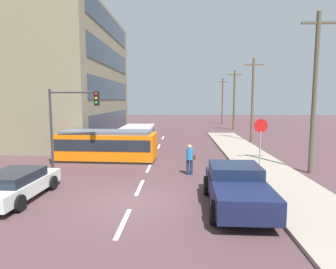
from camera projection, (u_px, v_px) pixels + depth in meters
ground_plane at (155, 155)px, 21.54m from camera, size 120.00×120.00×0.00m
sidewalk_curb_right at (262, 168)px, 17.28m from camera, size 3.20×36.00×0.14m
lane_stripe_0 at (123, 223)px, 9.63m from camera, size 0.16×2.40×0.01m
lane_stripe_1 at (140, 187)px, 13.60m from camera, size 0.16×2.40×0.01m
lane_stripe_2 at (149, 168)px, 17.57m from camera, size 0.16×2.40×0.01m
lane_stripe_3 at (159, 146)px, 25.59m from camera, size 0.16×2.40×0.01m
lane_stripe_4 at (163, 138)px, 31.54m from camera, size 0.16×2.40×0.01m
corner_building at (30, 77)px, 29.69m from camera, size 16.89×17.95×12.80m
streetcar_tram at (107, 145)px, 19.64m from camera, size 6.66×2.81×2.04m
city_bus at (138, 135)px, 24.78m from camera, size 2.62×5.16×1.87m
pedestrian_crossing at (190, 158)px, 15.79m from camera, size 0.50×0.36×1.67m
pickup_truck_parked at (237, 187)px, 10.98m from camera, size 2.35×5.03×1.55m
parked_sedan_near at (15, 185)px, 11.89m from camera, size 2.13×4.46×1.19m
parked_sedan_mid at (96, 142)px, 23.70m from camera, size 2.13×4.38×1.19m
stop_sign at (261, 134)px, 16.33m from camera, size 0.76×0.07×2.88m
traffic_light_mast at (71, 113)px, 17.02m from camera, size 2.99×0.33×4.72m
utility_pole_near at (315, 91)px, 15.74m from camera, size 1.80×0.24×8.73m
utility_pole_mid at (253, 99)px, 28.00m from camera, size 1.80×0.24×8.03m
utility_pole_far at (234, 99)px, 39.43m from camera, size 1.80×0.24×8.08m
utility_pole_distant at (222, 100)px, 50.19m from camera, size 1.80×0.24×7.80m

